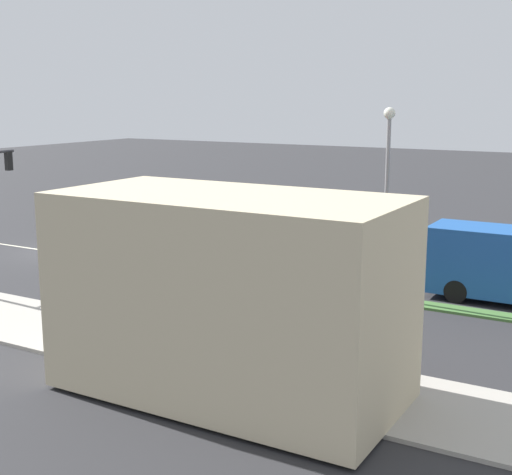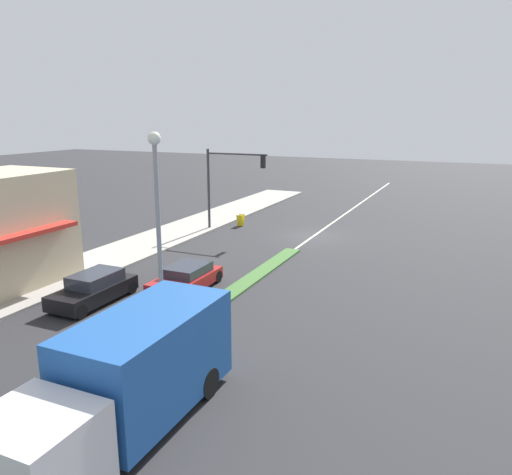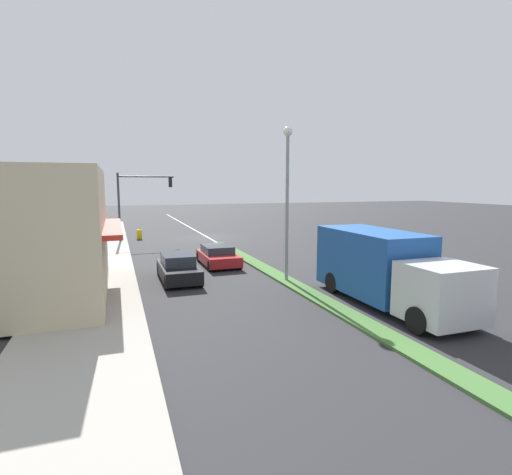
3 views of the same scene
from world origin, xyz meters
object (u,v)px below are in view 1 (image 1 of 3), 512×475
(street_lamp, at_px, (387,179))
(pedestrian, at_px, (154,322))
(hatchback_red, at_px, (243,282))
(suv_black, at_px, (277,310))

(street_lamp, height_order, pedestrian, street_lamp)
(pedestrian, xyz_separation_m, hatchback_red, (-6.82, -0.87, -0.41))
(street_lamp, relative_size, hatchback_red, 1.89)
(pedestrian, distance_m, suv_black, 4.59)
(street_lamp, xyz_separation_m, suv_black, (5.00, -2.03, -4.15))
(hatchback_red, height_order, suv_black, suv_black)
(pedestrian, height_order, suv_black, pedestrian)
(street_lamp, height_order, hatchback_red, street_lamp)
(street_lamp, bearing_deg, pedestrian, -25.01)
(pedestrian, height_order, hatchback_red, pedestrian)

